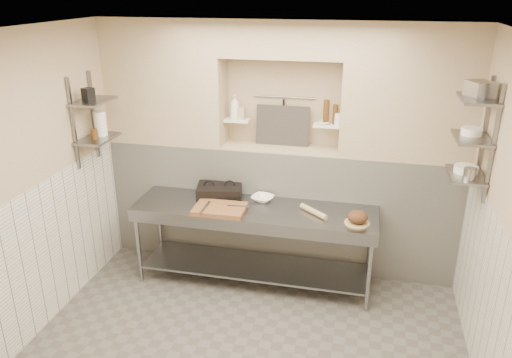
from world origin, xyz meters
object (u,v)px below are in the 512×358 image
(panini_press, at_px, (220,191))
(bottle_soap, at_px, (235,107))
(bowl_alcove, at_px, (324,123))
(cutting_board, at_px, (220,209))
(rolling_pin, at_px, (314,211))
(mixing_bowl, at_px, (263,198))
(bread_loaf, at_px, (358,217))
(jug_left, at_px, (100,123))
(prep_table, at_px, (254,230))

(panini_press, xyz_separation_m, bottle_soap, (0.10, 0.33, 0.88))
(bowl_alcove, bearing_deg, cutting_board, -144.38)
(rolling_pin, bearing_deg, mixing_bowl, 160.29)
(bread_loaf, bearing_deg, panini_press, 167.11)
(bread_loaf, relative_size, bowl_alcove, 1.69)
(jug_left, bearing_deg, mixing_bowl, 8.67)
(rolling_pin, distance_m, bottle_soap, 1.45)
(bowl_alcove, bearing_deg, rolling_pin, -91.14)
(panini_press, xyz_separation_m, jug_left, (-1.22, -0.27, 0.78))
(prep_table, relative_size, jug_left, 10.00)
(mixing_bowl, height_order, jug_left, jug_left)
(panini_press, bearing_deg, mixing_bowl, -13.59)
(bowl_alcove, bearing_deg, jug_left, -165.37)
(prep_table, distance_m, bowl_alcove, 1.38)
(cutting_board, distance_m, jug_left, 1.57)
(bowl_alcove, bearing_deg, bread_loaf, -57.12)
(panini_press, relative_size, bowl_alcove, 4.58)
(bottle_soap, relative_size, bowl_alcove, 2.28)
(bread_loaf, bearing_deg, prep_table, 173.43)
(panini_press, height_order, bottle_soap, bottle_soap)
(panini_press, relative_size, jug_left, 2.13)
(panini_press, height_order, cutting_board, panini_press)
(rolling_pin, distance_m, bread_loaf, 0.47)
(cutting_board, relative_size, bread_loaf, 2.63)
(jug_left, bearing_deg, bowl_alcove, 14.63)
(bread_loaf, distance_m, jug_left, 2.85)
(bread_loaf, relative_size, bottle_soap, 0.74)
(bowl_alcove, relative_size, jug_left, 0.46)
(rolling_pin, relative_size, bread_loaf, 1.82)
(prep_table, distance_m, cutting_board, 0.46)
(cutting_board, distance_m, rolling_pin, 0.98)
(prep_table, bearing_deg, cutting_board, -156.31)
(prep_table, relative_size, panini_press, 4.71)
(bowl_alcove, distance_m, jug_left, 2.39)
(mixing_bowl, height_order, bowl_alcove, bowl_alcove)
(panini_press, height_order, bread_loaf, bread_loaf)
(panini_press, height_order, bowl_alcove, bowl_alcove)
(mixing_bowl, bearing_deg, rolling_pin, -19.71)
(cutting_board, height_order, mixing_bowl, mixing_bowl)
(prep_table, xyz_separation_m, bottle_soap, (-0.35, 0.55, 1.21))
(cutting_board, relative_size, bottle_soap, 1.95)
(panini_press, distance_m, bowl_alcove, 1.37)
(panini_press, distance_m, bottle_soap, 0.95)
(mixing_bowl, bearing_deg, cutting_board, -136.78)
(cutting_board, bearing_deg, jug_left, 175.78)
(panini_press, bearing_deg, bowl_alcove, 4.63)
(rolling_pin, bearing_deg, panini_press, 168.39)
(rolling_pin, bearing_deg, cutting_board, -171.19)
(panini_press, bearing_deg, jug_left, -179.44)
(bread_loaf, bearing_deg, rolling_pin, 164.09)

